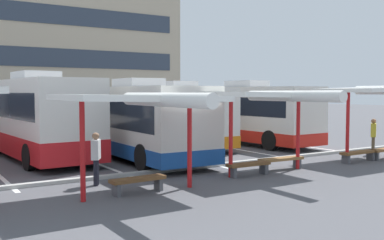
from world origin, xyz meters
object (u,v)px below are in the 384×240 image
coach_bus_1 (26,117)px  bench_2 (248,166)px  waiting_passenger_0 (373,134)px  waiting_shelter_2 (272,97)px  bench_1 (138,181)px  waiting_passenger_1 (96,155)px  bench_3 (281,161)px  coach_bus_2 (124,119)px  coach_bus_3 (165,115)px  bench_4 (359,154)px  coach_bus_4 (229,113)px  waiting_shelter_3 (379,91)px  waiting_shelter_1 (144,100)px

coach_bus_1 → bench_2: bearing=-61.8°
coach_bus_1 → waiting_passenger_0: coach_bus_1 is taller
waiting_shelter_2 → waiting_passenger_0: size_ratio=2.84×
bench_1 → waiting_passenger_1: 1.86m
bench_3 → waiting_passenger_1: waiting_passenger_1 is taller
coach_bus_2 → waiting_passenger_1: coach_bus_2 is taller
coach_bus_2 → waiting_passenger_0: bearing=-32.9°
bench_2 → coach_bus_2: bearing=100.8°
coach_bus_2 → bench_1: (-2.98, -7.62, -1.28)m
coach_bus_3 → waiting_passenger_0: size_ratio=6.67×
coach_bus_3 → bench_3: coach_bus_3 is taller
bench_1 → bench_2: same height
coach_bus_3 → waiting_shelter_2: bearing=-97.5°
coach_bus_1 → bench_4: size_ratio=6.40×
waiting_passenger_1 → coach_bus_4: bearing=35.6°
coach_bus_2 → bench_1: size_ratio=7.35×
coach_bus_1 → waiting_passenger_1: coach_bus_1 is taller
coach_bus_1 → coach_bus_3: bearing=1.8°
coach_bus_4 → waiting_shelter_3: size_ratio=2.63×
coach_bus_3 → waiting_shelter_3: size_ratio=2.31×
coach_bus_1 → waiting_shelter_2: size_ratio=2.64×
coach_bus_3 → bench_3: bearing=-92.5°
waiting_shelter_1 → coach_bus_4: bearing=43.6°
coach_bus_4 → bench_1: coach_bus_4 is taller
waiting_passenger_1 → bench_1: bearing=-69.1°
bench_1 → bench_4: bearing=1.6°
bench_1 → bench_4: (10.15, 0.29, 0.01)m
coach_bus_3 → bench_1: bearing=-122.6°
coach_bus_3 → bench_4: size_ratio=5.71×
coach_bus_2 → bench_3: bearing=-65.5°
waiting_passenger_0 → waiting_shelter_1: bearing=-171.9°
waiting_shelter_2 → coach_bus_1: bearing=121.7°
waiting_shelter_1 → bench_3: (6.16, 1.06, -2.32)m
bench_3 → bench_4: size_ratio=0.98×
coach_bus_1 → coach_bus_3: coach_bus_1 is taller
bench_4 → waiting_passenger_1: bearing=172.8°
coach_bus_2 → waiting_shelter_1: size_ratio=2.41×
coach_bus_3 → bench_2: coach_bus_3 is taller
coach_bus_3 → waiting_shelter_1: (-6.59, -10.71, 1.05)m
waiting_shelter_1 → bench_4: 10.43m
bench_3 → waiting_shelter_3: 5.55m
coach_bus_4 → waiting_passenger_0: coach_bus_4 is taller
waiting_shelter_3 → coach_bus_4: bearing=93.2°
coach_bus_4 → waiting_passenger_0: bearing=-75.7°
bench_2 → waiting_shelter_3: size_ratio=0.35×
coach_bus_4 → bench_3: coach_bus_4 is taller
coach_bus_1 → bench_3: 11.81m
coach_bus_3 → bench_3: size_ratio=5.83×
waiting_shelter_3 → waiting_passenger_0: 2.84m
waiting_shelter_3 → waiting_passenger_1: 11.95m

